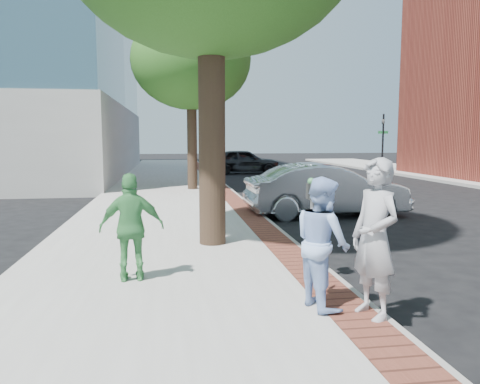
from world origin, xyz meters
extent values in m
plane|color=black|center=(0.00, 0.00, 0.00)|extent=(120.00, 120.00, 0.00)
cube|color=#9E9991|center=(-1.50, 8.00, 0.07)|extent=(5.00, 60.00, 0.15)
cube|color=brown|center=(0.70, 8.00, 0.15)|extent=(0.60, 60.00, 0.01)
cube|color=gray|center=(1.05, 8.00, 0.07)|extent=(0.10, 60.00, 0.15)
cylinder|color=black|center=(0.90, 22.00, 1.90)|extent=(0.12, 0.12, 3.80)
imported|color=black|center=(0.90, 22.00, 3.00)|extent=(0.18, 0.15, 0.90)
cube|color=#1E7238|center=(0.90, 22.00, 2.60)|extent=(0.70, 0.03, 0.18)
cylinder|color=black|center=(12.50, 22.00, 1.90)|extent=(0.12, 0.12, 3.80)
imported|color=black|center=(12.50, 22.00, 3.00)|extent=(0.18, 0.15, 0.90)
cube|color=#1E7238|center=(12.50, 22.00, 2.60)|extent=(0.70, 0.03, 0.18)
cylinder|color=black|center=(-0.60, 1.90, 2.35)|extent=(0.52, 0.52, 4.40)
cylinder|color=black|center=(-0.50, 12.00, 2.08)|extent=(0.40, 0.40, 3.85)
ellipsoid|color=#244F16|center=(-0.50, 12.00, 5.32)|extent=(4.80, 4.80, 3.94)
cylinder|color=gray|center=(0.72, -0.42, 0.72)|extent=(0.07, 0.07, 1.15)
cube|color=#2D3030|center=(0.72, -0.51, 1.42)|extent=(0.12, 0.14, 0.24)
cube|color=#2D3030|center=(0.72, -0.33, 1.42)|extent=(0.12, 0.14, 0.24)
sphere|color=#3F8C4C|center=(0.72, -0.51, 1.57)|extent=(0.11, 0.11, 0.11)
sphere|color=#3F8C4C|center=(0.72, -0.33, 1.57)|extent=(0.11, 0.11, 0.11)
imported|color=#9D9CA1|center=(0.90, -2.22, 1.08)|extent=(0.62, 0.78, 1.86)
imported|color=#9BBAEF|center=(0.42, -1.79, 0.96)|extent=(0.75, 0.89, 1.62)
imported|color=#44954F|center=(-1.98, -0.36, 0.94)|extent=(0.95, 0.44, 1.58)
imported|color=#AEB0B6|center=(2.99, 5.54, 0.75)|extent=(4.60, 1.68, 1.51)
imported|color=black|center=(3.22, 21.90, 0.77)|extent=(4.60, 1.99, 1.55)
camera|label=1|loc=(-1.42, -7.20, 2.23)|focal=35.00mm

